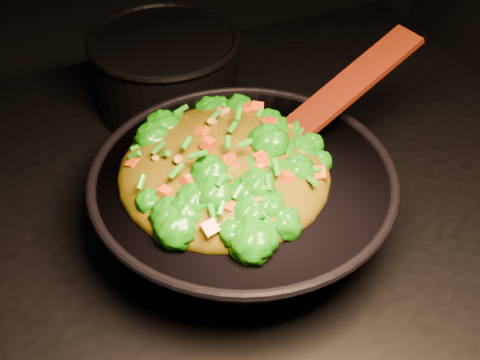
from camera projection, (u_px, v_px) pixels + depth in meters
name	position (u px, v px, depth m)	size (l,w,h in m)	color
wok	(243.00, 206.00, 0.91)	(0.39, 0.39, 0.11)	black
stir_fry	(224.00, 148.00, 0.84)	(0.28, 0.28, 0.10)	#167408
spatula	(327.00, 104.00, 0.91)	(0.32, 0.05, 0.01)	#311303
back_pot	(166.00, 72.00, 1.14)	(0.24, 0.24, 0.14)	black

